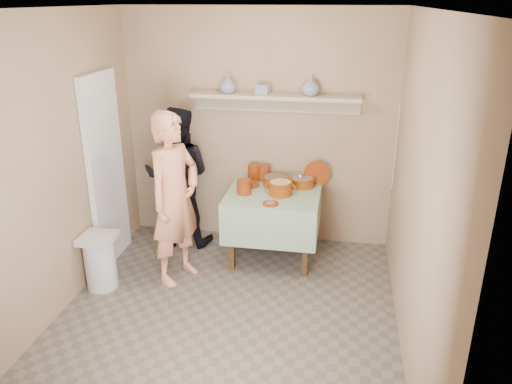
% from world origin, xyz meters
% --- Properties ---
extents(ground, '(3.50, 3.50, 0.00)m').
position_xyz_m(ground, '(0.00, 0.00, 0.00)').
color(ground, '#62584D').
rests_on(ground, ground).
extents(tile_panel, '(0.06, 0.70, 2.00)m').
position_xyz_m(tile_panel, '(-1.46, 0.95, 1.00)').
color(tile_panel, silver).
rests_on(tile_panel, ground).
extents(plate_stack_a, '(0.14, 0.14, 0.19)m').
position_xyz_m(plate_stack_a, '(-0.02, 1.59, 0.85)').
color(plate_stack_a, maroon).
rests_on(plate_stack_a, serving_table).
extents(plate_stack_b, '(0.14, 0.14, 0.17)m').
position_xyz_m(plate_stack_b, '(0.08, 1.61, 0.85)').
color(plate_stack_b, maroon).
rests_on(plate_stack_b, serving_table).
extents(bowl_stack, '(0.15, 0.15, 0.15)m').
position_xyz_m(bowl_stack, '(-0.05, 1.16, 0.84)').
color(bowl_stack, maroon).
rests_on(bowl_stack, serving_table).
extents(empty_bowl, '(0.15, 0.15, 0.04)m').
position_xyz_m(empty_bowl, '(-0.01, 1.38, 0.78)').
color(empty_bowl, maroon).
rests_on(empty_bowl, serving_table).
extents(propped_lid, '(0.28, 0.05, 0.28)m').
position_xyz_m(propped_lid, '(0.67, 1.58, 0.88)').
color(propped_lid, maroon).
rests_on(propped_lid, serving_table).
extents(vase_right, '(0.23, 0.23, 0.20)m').
position_xyz_m(vase_right, '(0.57, 1.62, 1.82)').
color(vase_right, navy).
rests_on(vase_right, wall_shelf).
extents(vase_left, '(0.25, 0.25, 0.20)m').
position_xyz_m(vase_left, '(-0.31, 1.62, 1.82)').
color(vase_left, navy).
rests_on(vase_left, wall_shelf).
extents(ceramic_box, '(0.16, 0.13, 0.10)m').
position_xyz_m(ceramic_box, '(0.07, 1.62, 1.77)').
color(ceramic_box, navy).
rests_on(ceramic_box, wall_shelf).
extents(person_cook, '(0.63, 0.74, 1.72)m').
position_xyz_m(person_cook, '(-0.63, 0.65, 0.86)').
color(person_cook, '#DF8560').
rests_on(person_cook, ground).
extents(person_helper, '(0.79, 0.62, 1.58)m').
position_xyz_m(person_helper, '(-0.87, 1.44, 0.79)').
color(person_helper, black).
rests_on(person_helper, ground).
extents(room_shell, '(3.04, 3.54, 2.62)m').
position_xyz_m(room_shell, '(0.00, 0.00, 1.61)').
color(room_shell, '#A18163').
rests_on(room_shell, ground).
extents(serving_table, '(0.97, 0.97, 0.76)m').
position_xyz_m(serving_table, '(0.25, 1.28, 0.64)').
color(serving_table, '#4C2D16').
rests_on(serving_table, ground).
extents(cazuela_meat_a, '(0.30, 0.30, 0.10)m').
position_xyz_m(cazuela_meat_a, '(0.24, 1.47, 0.82)').
color(cazuela_meat_a, '#692A0A').
rests_on(cazuela_meat_a, serving_table).
extents(cazuela_meat_b, '(0.28, 0.28, 0.10)m').
position_xyz_m(cazuela_meat_b, '(0.53, 1.48, 0.82)').
color(cazuela_meat_b, '#692A0A').
rests_on(cazuela_meat_b, serving_table).
extents(ladle, '(0.08, 0.26, 0.19)m').
position_xyz_m(ladle, '(0.51, 1.49, 0.87)').
color(ladle, silver).
rests_on(ladle, cazuela_meat_b).
extents(cazuela_rice, '(0.33, 0.25, 0.14)m').
position_xyz_m(cazuela_rice, '(0.33, 1.20, 0.85)').
color(cazuela_rice, '#692A0A').
rests_on(cazuela_rice, serving_table).
extents(front_plate, '(0.16, 0.16, 0.03)m').
position_xyz_m(front_plate, '(0.27, 0.92, 0.77)').
color(front_plate, maroon).
rests_on(front_plate, serving_table).
extents(wall_shelf, '(1.80, 0.25, 0.21)m').
position_xyz_m(wall_shelf, '(0.20, 1.65, 1.67)').
color(wall_shelf, tan).
rests_on(wall_shelf, room_shell).
extents(trash_bin, '(0.32, 0.32, 0.56)m').
position_xyz_m(trash_bin, '(-1.32, 0.35, 0.28)').
color(trash_bin, silver).
rests_on(trash_bin, ground).
extents(electrical_cord, '(0.01, 0.05, 0.90)m').
position_xyz_m(electrical_cord, '(1.47, 1.48, 1.25)').
color(electrical_cord, silver).
rests_on(electrical_cord, wall_shelf).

